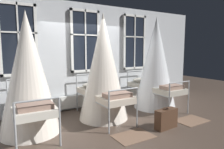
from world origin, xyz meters
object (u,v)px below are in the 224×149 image
object	(u,v)px
cot_first	(28,75)
cot_second	(103,68)
cot_third	(156,64)
suitcase_dark	(166,119)

from	to	relation	value
cot_first	cot_second	xyz separation A→B (m)	(1.77, 0.01, 0.05)
cot_first	cot_third	bearing A→B (deg)	-88.82
suitcase_dark	cot_second	bearing A→B (deg)	118.38
cot_second	suitcase_dark	size ratio (longest dim) A/B	4.64
cot_first	cot_third	size ratio (longest dim) A/B	0.94
cot_first	cot_second	world-z (taller)	cot_second
cot_first	cot_third	world-z (taller)	cot_third
cot_third	suitcase_dark	world-z (taller)	cot_third
cot_third	suitcase_dark	xyz separation A→B (m)	(-0.92, -1.38, -1.10)
cot_third	suitcase_dark	bearing A→B (deg)	146.38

